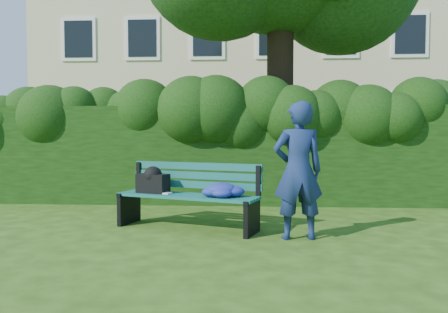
{
  "coord_description": "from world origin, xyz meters",
  "views": [
    {
      "loc": [
        0.42,
        -6.04,
        1.3
      ],
      "look_at": [
        0.0,
        0.6,
        0.95
      ],
      "focal_mm": 35.0,
      "sensor_mm": 36.0,
      "label": 1
    }
  ],
  "objects": [
    {
      "name": "man_reading",
      "position": [
        0.99,
        -0.66,
        0.85
      ],
      "size": [
        0.67,
        0.49,
        1.69
      ],
      "primitive_type": "imported",
      "rotation": [
        0.0,
        0.0,
        3.29
      ],
      "color": "navy",
      "rests_on": "ground"
    },
    {
      "name": "hedge",
      "position": [
        0.0,
        2.2,
        0.9
      ],
      "size": [
        10.0,
        1.0,
        1.8
      ],
      "color": "black",
      "rests_on": "ground"
    },
    {
      "name": "ground",
      "position": [
        0.0,
        0.0,
        0.0
      ],
      "size": [
        80.0,
        80.0,
        0.0
      ],
      "primitive_type": "plane",
      "color": "#284811",
      "rests_on": "ground"
    },
    {
      "name": "apartment_building",
      "position": [
        -0.0,
        13.99,
        6.0
      ],
      "size": [
        16.0,
        8.08,
        12.0
      ],
      "color": "beige",
      "rests_on": "ground"
    },
    {
      "name": "park_bench",
      "position": [
        -0.42,
        -0.15,
        0.5
      ],
      "size": [
        2.04,
        1.17,
        0.89
      ],
      "rotation": [
        0.0,
        0.0,
        -0.33
      ],
      "color": "#105047",
      "rests_on": "ground"
    }
  ]
}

